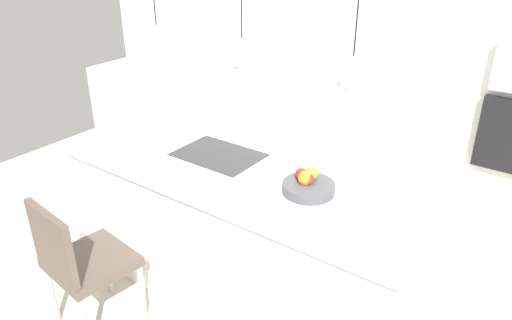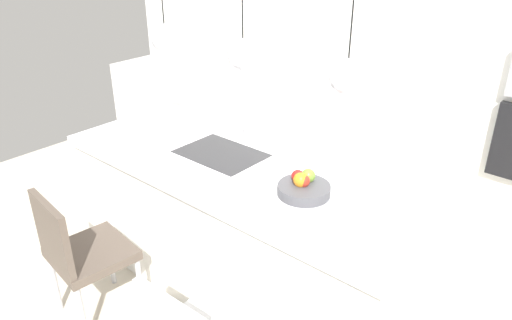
{
  "view_description": "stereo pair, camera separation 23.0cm",
  "coord_description": "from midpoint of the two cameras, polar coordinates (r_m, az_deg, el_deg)",
  "views": [
    {
      "loc": [
        1.7,
        -2.22,
        2.33
      ],
      "look_at": [
        0.1,
        0.0,
        1.0
      ],
      "focal_mm": 34.12,
      "sensor_mm": 36.0,
      "label": 1
    },
    {
      "loc": [
        1.88,
        -2.07,
        2.33
      ],
      "look_at": [
        0.1,
        0.0,
        1.0
      ],
      "focal_mm": 34.12,
      "sensor_mm": 36.0,
      "label": 2
    }
  ],
  "objects": [
    {
      "name": "fruit_bowl",
      "position": [
        2.77,
        3.76,
        -2.96
      ],
      "size": [
        0.3,
        0.3,
        0.13
      ],
      "color": "#4C4C51",
      "rests_on": "kitchen_island"
    },
    {
      "name": "back_wall",
      "position": [
        4.32,
        10.51,
        11.76
      ],
      "size": [
        6.0,
        0.1,
        2.6
      ],
      "primitive_type": "cube",
      "color": "white",
      "rests_on": "ground"
    },
    {
      "name": "floor",
      "position": [
        3.64,
        -3.18,
        -13.9
      ],
      "size": [
        6.6,
        6.6,
        0.0
      ],
      "primitive_type": "plane",
      "color": "beige",
      "rests_on": "ground"
    },
    {
      "name": "pendant_light_left",
      "position": [
        3.35,
        -13.48,
        13.58
      ],
      "size": [
        0.19,
        0.19,
        0.79
      ],
      "color": "silver"
    },
    {
      "name": "pendant_light_center",
      "position": [
        2.88,
        -3.99,
        12.23
      ],
      "size": [
        0.19,
        0.19,
        0.79
      ],
      "color": "silver"
    },
    {
      "name": "sink_basin",
      "position": [
        3.24,
        -6.44,
        0.5
      ],
      "size": [
        0.56,
        0.4,
        0.02
      ],
      "primitive_type": "cube",
      "color": "#2D2D30",
      "rests_on": "kitchen_island"
    },
    {
      "name": "chair_near",
      "position": [
        3.18,
        -21.97,
        -10.84
      ],
      "size": [
        0.51,
        0.5,
        0.92
      ],
      "color": "brown",
      "rests_on": "ground"
    },
    {
      "name": "pendant_light_right",
      "position": [
        2.5,
        8.6,
        9.91
      ],
      "size": [
        0.19,
        0.19,
        0.79
      ],
      "color": "silver"
    },
    {
      "name": "faucet",
      "position": [
        3.33,
        -4.13,
        4.07
      ],
      "size": [
        0.02,
        0.17,
        0.22
      ],
      "color": "silver",
      "rests_on": "kitchen_island"
    },
    {
      "name": "side_counter",
      "position": [
        5.73,
        -14.12,
        5.95
      ],
      "size": [
        1.1,
        0.6,
        0.89
      ],
      "primitive_type": "cube",
      "color": "white",
      "rests_on": "ground"
    },
    {
      "name": "kitchen_island",
      "position": [
        3.35,
        -3.38,
        -7.63
      ],
      "size": [
        2.52,
        1.03,
        0.95
      ],
      "color": "white",
      "rests_on": "ground"
    }
  ]
}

